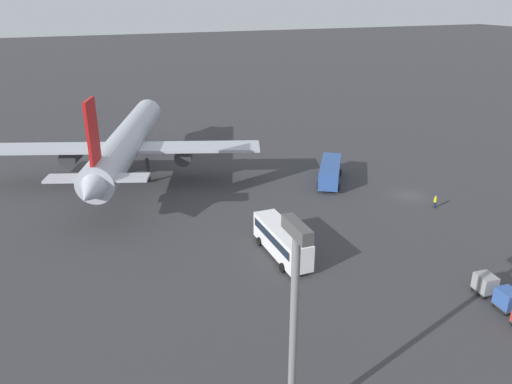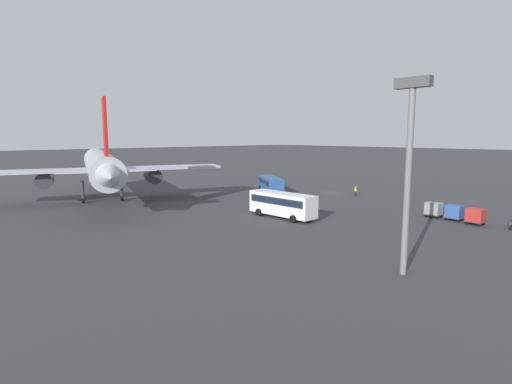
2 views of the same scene
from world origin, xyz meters
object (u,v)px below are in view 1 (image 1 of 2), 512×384
at_px(cargo_cart_blue, 507,299).
at_px(cargo_cart_grey, 485,283).
at_px(shuttle_bus_near, 330,171).
at_px(shuttle_bus_far, 282,239).
at_px(worker_person, 435,202).
at_px(airplane, 127,142).

height_order(cargo_cart_blue, cargo_cart_grey, same).
bearing_deg(shuttle_bus_near, cargo_cart_blue, -149.49).
xyz_separation_m(shuttle_bus_far, worker_person, (4.56, -24.62, -1.15)).
xyz_separation_m(airplane, worker_person, (-26.11, -36.86, -5.12)).
height_order(airplane, cargo_cart_grey, airplane).
distance_m(worker_person, cargo_cart_blue, 23.26).
relative_size(cargo_cart_blue, cargo_cart_grey, 1.00).
height_order(airplane, cargo_cart_blue, airplane).
relative_size(airplane, shuttle_bus_near, 4.33).
relative_size(shuttle_bus_near, worker_person, 6.05).
distance_m(shuttle_bus_near, shuttle_bus_far, 24.55).
height_order(worker_person, cargo_cart_grey, cargo_cart_grey).
relative_size(airplane, cargo_cart_grey, 21.66).
height_order(shuttle_bus_near, cargo_cart_blue, shuttle_bus_near).
distance_m(shuttle_bus_near, cargo_cart_blue, 35.16).
height_order(shuttle_bus_far, cargo_cart_grey, shuttle_bus_far).
bearing_deg(airplane, cargo_cart_grey, -129.36).
height_order(shuttle_bus_near, cargo_cart_grey, shuttle_bus_near).
distance_m(shuttle_bus_far, worker_person, 25.07).
xyz_separation_m(shuttle_bus_near, shuttle_bus_far, (-18.45, 16.20, 0.21)).
xyz_separation_m(airplane, cargo_cart_grey, (-44.60, -27.51, -4.80)).
height_order(airplane, worker_person, airplane).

